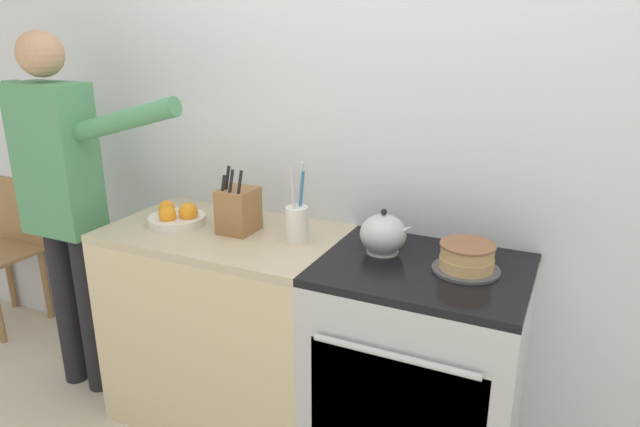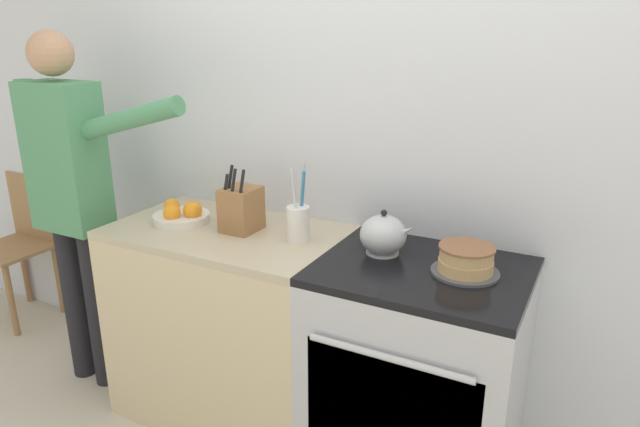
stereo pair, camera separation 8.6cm
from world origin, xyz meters
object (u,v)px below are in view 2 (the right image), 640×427
Objects in this scene: knife_block at (241,209)px; person_baker at (71,185)px; utensil_crock at (298,222)px; stove_range at (416,376)px; layer_cake at (466,261)px; tea_kettle at (384,235)px; fruit_bowl at (181,215)px; dining_chair at (24,237)px.

knife_block is 0.85m from person_baker.
stove_range is at bearing -2.80° from utensil_crock.
layer_cake is (0.14, 0.02, 0.50)m from stove_range.
layer_cake is 1.10× the size of tea_kettle.
fruit_bowl is at bearing 19.14° from person_baker.
tea_kettle is at bearing 6.00° from utensil_crock.
tea_kettle is 1.47m from person_baker.
utensil_crock is (-0.52, 0.03, 0.53)m from stove_range.
layer_cake is at bearing -0.04° from knife_block.
utensil_crock is at bearing 0.21° from knife_block.
utensil_crock is 0.57m from fruit_bowl.
person_baker reaches higher than layer_cake.
stove_range reaches higher than dining_chair.
dining_chair is at bearing 175.48° from stove_range.
utensil_crock reaches higher than layer_cake.
person_baker is at bearing -175.76° from stove_range.
utensil_crock is (-0.67, 0.00, 0.03)m from layer_cake.
knife_block is at bearing 7.54° from fruit_bowl.
utensil_crock is at bearing 179.86° from layer_cake.
tea_kettle is (-0.18, 0.06, 0.52)m from stove_range.
utensil_crock is at bearing -174.00° from tea_kettle.
knife_block is (-0.79, 0.02, 0.54)m from stove_range.
tea_kettle reaches higher than fruit_bowl.
tea_kettle is at bearing 160.51° from stove_range.
fruit_bowl is 0.57m from person_baker.
person_baker is at bearing -172.49° from utensil_crock.
knife_block is 0.86× the size of utensil_crock.
knife_block is at bearing 179.96° from layer_cake.
stove_range is 1.19m from fruit_bowl.
dining_chair is (-2.02, 0.18, -0.48)m from utensil_crock.
person_baker is at bearing -170.16° from knife_block.
layer_cake reaches higher than stove_range.
utensil_crock reaches higher than tea_kettle.
dining_chair is at bearing 176.64° from tea_kettle.
tea_kettle is 0.88× the size of fruit_bowl.
layer_cake is 1.79m from person_baker.
stove_range is 0.53× the size of person_baker.
tea_kettle is 0.77× the size of knife_block.
knife_block is at bearing 17.93° from person_baker.
fruit_bowl is 0.28× the size of dining_chair.
fruit_bowl reaches higher than stove_range.
layer_cake is 2.72m from dining_chair.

